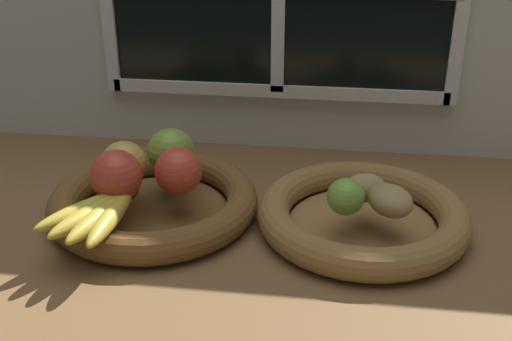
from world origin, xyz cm
name	(u,v)px	position (x,y,z in cm)	size (l,w,h in cm)	color
ground_plane	(259,225)	(0.00, 0.00, -1.50)	(140.00, 90.00, 3.00)	brown
back_wall	(280,4)	(0.00, 29.77, 27.88)	(140.00, 4.60, 55.00)	silver
fruit_bowl_left	(154,202)	(-16.64, -1.36, 2.27)	(33.12, 33.12, 4.89)	brown
fruit_bowl_right	(362,216)	(16.19, -1.36, 2.27)	(32.22, 32.22, 4.89)	olive
apple_red_right	(178,171)	(-12.00, -2.45, 8.56)	(7.34, 7.34, 7.34)	#CC422D
apple_golden_left	(124,164)	(-21.15, -0.78, 8.48)	(7.19, 7.19, 7.19)	gold
apple_red_front	(116,175)	(-20.66, -5.64, 8.81)	(7.84, 7.84, 7.84)	#CC422D
apple_green_back	(171,152)	(-14.87, 4.15, 8.75)	(7.72, 7.72, 7.72)	#7AA338
banana_bunch_front	(98,213)	(-21.22, -12.67, 6.24)	(11.81, 17.10, 2.71)	gold
potato_large	(365,188)	(16.19, -1.36, 7.04)	(6.38, 4.76, 4.30)	#A38451
potato_small	(390,200)	(19.74, -4.91, 7.05)	(7.47, 5.90, 4.33)	#A38451
lime_near	(346,197)	(13.32, -5.66, 7.62)	(5.46, 5.46, 5.46)	#7AAD3D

